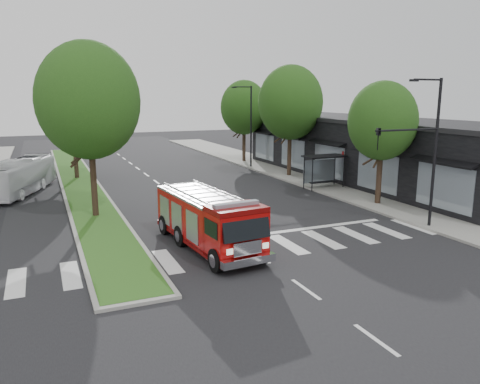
{
  "coord_description": "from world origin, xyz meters",
  "views": [
    {
      "loc": [
        -8.72,
        -22.08,
        7.13
      ],
      "look_at": [
        1.4,
        1.51,
        1.8
      ],
      "focal_mm": 35.0,
      "sensor_mm": 36.0,
      "label": 1
    }
  ],
  "objects": [
    {
      "name": "sidewalk_right",
      "position": [
        12.5,
        10.0,
        0.07
      ],
      "size": [
        5.0,
        80.0,
        0.15
      ],
      "primitive_type": "cube",
      "color": "gray",
      "rests_on": "ground"
    },
    {
      "name": "tree_right_mid",
      "position": [
        11.5,
        14.0,
        6.49
      ],
      "size": [
        5.6,
        5.6,
        9.72
      ],
      "color": "black",
      "rests_on": "ground"
    },
    {
      "name": "ground",
      "position": [
        0.0,
        0.0,
        0.0
      ],
      "size": [
        140.0,
        140.0,
        0.0
      ],
      "primitive_type": "plane",
      "color": "black",
      "rests_on": "ground"
    },
    {
      "name": "bus_shelter",
      "position": [
        11.2,
        8.15,
        2.04
      ],
      "size": [
        3.2,
        1.6,
        2.61
      ],
      "color": "black",
      "rests_on": "ground"
    },
    {
      "name": "streetlight_right_far",
      "position": [
        10.35,
        20.0,
        4.48
      ],
      "size": [
        2.11,
        0.2,
        8.0
      ],
      "color": "black",
      "rests_on": "ground"
    },
    {
      "name": "median",
      "position": [
        -6.0,
        18.0,
        0.08
      ],
      "size": [
        3.0,
        50.0,
        0.15
      ],
      "color": "gray",
      "rests_on": "ground"
    },
    {
      "name": "city_bus",
      "position": [
        -10.27,
        15.32,
        1.28
      ],
      "size": [
        5.15,
        9.37,
        2.56
      ],
      "primitive_type": "imported",
      "rotation": [
        0.0,
        0.0,
        -0.35
      ],
      "color": "white",
      "rests_on": "ground"
    },
    {
      "name": "storefront_row",
      "position": [
        17.0,
        10.0,
        2.5
      ],
      "size": [
        8.0,
        30.0,
        5.0
      ],
      "primitive_type": "cube",
      "color": "black",
      "rests_on": "ground"
    },
    {
      "name": "tree_right_far",
      "position": [
        11.5,
        24.0,
        5.84
      ],
      "size": [
        5.0,
        5.0,
        8.73
      ],
      "color": "black",
      "rests_on": "ground"
    },
    {
      "name": "streetlight_right_near",
      "position": [
        9.61,
        -3.5,
        4.67
      ],
      "size": [
        4.08,
        0.22,
        8.0
      ],
      "color": "black",
      "rests_on": "ground"
    },
    {
      "name": "tree_median_far",
      "position": [
        -6.0,
        20.0,
        6.49
      ],
      "size": [
        5.6,
        5.6,
        9.72
      ],
      "color": "black",
      "rests_on": "ground"
    },
    {
      "name": "tree_median_near",
      "position": [
        -6.0,
        6.0,
        6.81
      ],
      "size": [
        5.8,
        5.8,
        10.16
      ],
      "color": "black",
      "rests_on": "ground"
    },
    {
      "name": "fire_engine",
      "position": [
        -1.71,
        -1.88,
        1.33
      ],
      "size": [
        3.17,
        8.19,
        2.77
      ],
      "rotation": [
        0.0,
        0.0,
        0.1
      ],
      "color": "#660605",
      "rests_on": "ground"
    },
    {
      "name": "tree_right_near",
      "position": [
        11.5,
        2.0,
        5.51
      ],
      "size": [
        4.4,
        4.4,
        8.05
      ],
      "color": "black",
      "rests_on": "ground"
    }
  ]
}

